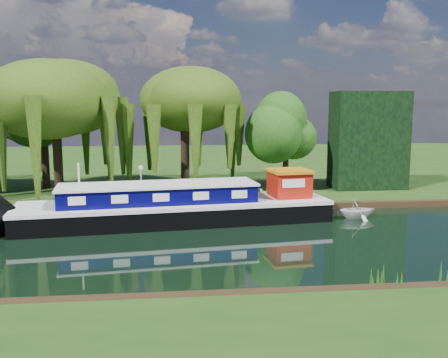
{
  "coord_description": "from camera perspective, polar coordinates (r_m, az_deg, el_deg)",
  "views": [
    {
      "loc": [
        2.73,
        -25.85,
        7.38
      ],
      "look_at": [
        5.95,
        4.6,
        2.8
      ],
      "focal_mm": 40.0,
      "sensor_mm": 36.0,
      "label": 1
    }
  ],
  "objects": [
    {
      "name": "narrowboat",
      "position": [
        33.03,
        -3.88,
        -3.3
      ],
      "size": [
        12.28,
        2.83,
        1.78
      ],
      "rotation": [
        0.0,
        0.0,
        -0.07
      ],
      "color": "navy",
      "rests_on": "ground"
    },
    {
      "name": "dutch_barge",
      "position": [
        31.62,
        -5.22,
        -3.13
      ],
      "size": [
        19.86,
        6.69,
        4.11
      ],
      "rotation": [
        0.0,
        0.0,
        0.12
      ],
      "color": "black",
      "rests_on": "ground"
    },
    {
      "name": "tree_far_right",
      "position": [
        40.41,
        7.13,
        5.3
      ],
      "size": [
        4.18,
        4.18,
        6.83
      ],
      "color": "black",
      "rests_on": "far_bank"
    },
    {
      "name": "lamppost",
      "position": [
        36.76,
        -9.46,
        0.63
      ],
      "size": [
        0.36,
        0.36,
        2.56
      ],
      "color": "silver",
      "rests_on": "far_bank"
    },
    {
      "name": "mooring_posts",
      "position": [
        35.0,
        -11.24,
        -2.24
      ],
      "size": [
        19.16,
        0.16,
        1.0
      ],
      "color": "silver",
      "rests_on": "far_bank"
    },
    {
      "name": "red_dinghy",
      "position": [
        34.13,
        -21.6,
        -4.59
      ],
      "size": [
        3.2,
        2.48,
        0.61
      ],
      "primitive_type": "imported",
      "rotation": [
        0.0,
        0.0,
        1.71
      ],
      "color": "#9C160B",
      "rests_on": "ground"
    },
    {
      "name": "reeds_near",
      "position": [
        19.95,
        6.47,
        -11.57
      ],
      "size": [
        33.7,
        1.5,
        1.1
      ],
      "color": "#1E4E14",
      "rests_on": "ground"
    },
    {
      "name": "conifer_hedge",
      "position": [
        43.15,
        16.17,
        4.28
      ],
      "size": [
        6.0,
        3.0,
        8.0
      ],
      "primitive_type": "cube",
      "color": "black",
      "rests_on": "far_bank"
    },
    {
      "name": "white_cruiser",
      "position": [
        33.92,
        14.83,
        -4.35
      ],
      "size": [
        2.84,
        2.52,
        1.37
      ],
      "primitive_type": "imported",
      "rotation": [
        0.0,
        0.0,
        1.68
      ],
      "color": "silver",
      "rests_on": "ground"
    },
    {
      "name": "willow_right",
      "position": [
        40.31,
        -4.53,
        8.09
      ],
      "size": [
        7.49,
        7.49,
        9.12
      ],
      "color": "black",
      "rests_on": "far_bank"
    },
    {
      "name": "ground",
      "position": [
        27.03,
        -11.7,
        -7.52
      ],
      "size": [
        120.0,
        120.0,
        0.0
      ],
      "primitive_type": "plane",
      "color": "black"
    },
    {
      "name": "tree_far_mid",
      "position": [
        43.98,
        -19.97,
        6.76
      ],
      "size": [
        5.3,
        5.3,
        8.67
      ],
      "color": "black",
      "rests_on": "far_bank"
    },
    {
      "name": "willow_left",
      "position": [
        40.15,
        -18.75,
        8.37
      ],
      "size": [
        8.21,
        8.21,
        9.84
      ],
      "color": "black",
      "rests_on": "far_bank"
    },
    {
      "name": "far_bank",
      "position": [
        60.34,
        -8.59,
        1.6
      ],
      "size": [
        120.0,
        52.0,
        0.45
      ],
      "primitive_type": "cube",
      "color": "#1D390F",
      "rests_on": "ground"
    }
  ]
}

